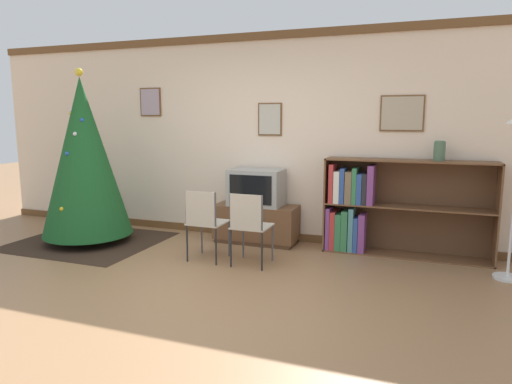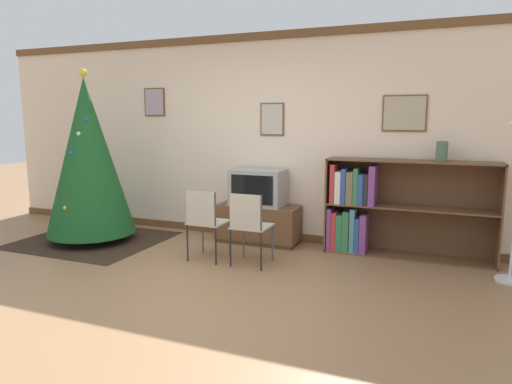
{
  "view_description": "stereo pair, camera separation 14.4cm",
  "coord_description": "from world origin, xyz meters",
  "px_view_note": "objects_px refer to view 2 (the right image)",
  "views": [
    {
      "loc": [
        2.01,
        -3.41,
        1.62
      ],
      "look_at": [
        0.27,
        1.27,
        0.8
      ],
      "focal_mm": 32.0,
      "sensor_mm": 36.0,
      "label": 1
    },
    {
      "loc": [
        2.14,
        -3.36,
        1.62
      ],
      "look_at": [
        0.27,
        1.27,
        0.8
      ],
      "focal_mm": 32.0,
      "sensor_mm": 36.0,
      "label": 2
    }
  ],
  "objects_px": {
    "tv_console": "(258,224)",
    "bookshelf": "(375,209)",
    "vase": "(442,151)",
    "christmas_tree": "(88,157)",
    "television": "(258,187)",
    "folding_chair_left": "(205,220)",
    "folding_chair_right": "(249,224)"
  },
  "relations": [
    {
      "from": "christmas_tree",
      "to": "tv_console",
      "type": "relative_size",
      "value": 2.07
    },
    {
      "from": "folding_chair_right",
      "to": "christmas_tree",
      "type": "bearing_deg",
      "value": 174.97
    },
    {
      "from": "tv_console",
      "to": "folding_chair_left",
      "type": "bearing_deg",
      "value": -105.82
    },
    {
      "from": "christmas_tree",
      "to": "folding_chair_left",
      "type": "xyz_separation_m",
      "value": [
        1.81,
        -0.21,
        -0.64
      ]
    },
    {
      "from": "folding_chair_right",
      "to": "vase",
      "type": "xyz_separation_m",
      "value": [
        1.9,
        1.03,
        0.78
      ]
    },
    {
      "from": "folding_chair_left",
      "to": "vase",
      "type": "distance_m",
      "value": 2.76
    },
    {
      "from": "tv_console",
      "to": "folding_chair_right",
      "type": "relative_size",
      "value": 1.31
    },
    {
      "from": "christmas_tree",
      "to": "vase",
      "type": "bearing_deg",
      "value": 10.92
    },
    {
      "from": "tv_console",
      "to": "folding_chair_left",
      "type": "height_order",
      "value": "folding_chair_left"
    },
    {
      "from": "christmas_tree",
      "to": "bookshelf",
      "type": "height_order",
      "value": "christmas_tree"
    },
    {
      "from": "television",
      "to": "bookshelf",
      "type": "distance_m",
      "value": 1.49
    },
    {
      "from": "television",
      "to": "vase",
      "type": "height_order",
      "value": "vase"
    },
    {
      "from": "television",
      "to": "vase",
      "type": "bearing_deg",
      "value": 2.05
    },
    {
      "from": "tv_console",
      "to": "vase",
      "type": "xyz_separation_m",
      "value": [
        2.17,
        0.08,
        1.0
      ]
    },
    {
      "from": "folding_chair_left",
      "to": "bookshelf",
      "type": "distance_m",
      "value": 2.02
    },
    {
      "from": "folding_chair_left",
      "to": "vase",
      "type": "xyz_separation_m",
      "value": [
        2.44,
        1.03,
        0.78
      ]
    },
    {
      "from": "christmas_tree",
      "to": "bookshelf",
      "type": "xyz_separation_m",
      "value": [
        3.56,
        0.8,
        -0.57
      ]
    },
    {
      "from": "christmas_tree",
      "to": "folding_chair_right",
      "type": "height_order",
      "value": "christmas_tree"
    },
    {
      "from": "christmas_tree",
      "to": "tv_console",
      "type": "xyz_separation_m",
      "value": [
        2.08,
        0.75,
        -0.86
      ]
    },
    {
      "from": "tv_console",
      "to": "bookshelf",
      "type": "xyz_separation_m",
      "value": [
        1.48,
        0.05,
        0.3
      ]
    },
    {
      "from": "christmas_tree",
      "to": "television",
      "type": "bearing_deg",
      "value": 19.63
    },
    {
      "from": "folding_chair_right",
      "to": "vase",
      "type": "distance_m",
      "value": 2.3
    },
    {
      "from": "bookshelf",
      "to": "vase",
      "type": "height_order",
      "value": "vase"
    },
    {
      "from": "bookshelf",
      "to": "folding_chair_right",
      "type": "bearing_deg",
      "value": -140.31
    },
    {
      "from": "bookshelf",
      "to": "vase",
      "type": "bearing_deg",
      "value": 1.86
    },
    {
      "from": "tv_console",
      "to": "television",
      "type": "relative_size",
      "value": 1.57
    },
    {
      "from": "tv_console",
      "to": "vase",
      "type": "distance_m",
      "value": 2.39
    },
    {
      "from": "folding_chair_left",
      "to": "bookshelf",
      "type": "height_order",
      "value": "bookshelf"
    },
    {
      "from": "television",
      "to": "christmas_tree",
      "type": "bearing_deg",
      "value": -160.37
    },
    {
      "from": "tv_console",
      "to": "television",
      "type": "xyz_separation_m",
      "value": [
        0.0,
        -0.0,
        0.48
      ]
    },
    {
      "from": "tv_console",
      "to": "vase",
      "type": "relative_size",
      "value": 4.78
    },
    {
      "from": "television",
      "to": "bookshelf",
      "type": "xyz_separation_m",
      "value": [
        1.48,
        0.06,
        -0.18
      ]
    }
  ]
}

